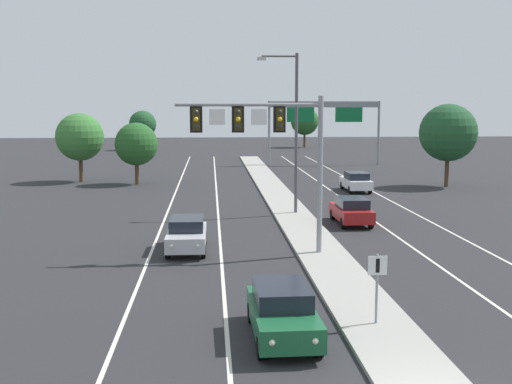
{
  "coord_description": "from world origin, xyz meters",
  "views": [
    {
      "loc": [
        -5.14,
        -13.51,
        6.88
      ],
      "look_at": [
        -3.2,
        13.87,
        3.2
      ],
      "focal_mm": 44.98,
      "sensor_mm": 36.0,
      "label": 1
    }
  ],
  "objects_px": {
    "car_receding_red": "(351,210)",
    "tree_far_right_b": "(448,133)",
    "car_receding_white": "(356,181)",
    "overhead_signal_mast": "(270,138)",
    "tree_far_left_b": "(80,137)",
    "tree_far_left_c": "(143,124)",
    "tree_far_left_a": "(136,144)",
    "highway_sign_gantry": "(325,112)",
    "car_oncoming_green": "(282,311)",
    "street_lamp_median": "(293,124)",
    "median_sign_post": "(377,278)",
    "car_oncoming_silver": "(187,234)",
    "tree_far_right_c": "(305,121)"
  },
  "relations": [
    {
      "from": "overhead_signal_mast",
      "to": "tree_far_left_c",
      "type": "xyz_separation_m",
      "value": [
        -13.36,
        73.78,
        -1.42
      ]
    },
    {
      "from": "car_receding_red",
      "to": "tree_far_right_b",
      "type": "xyz_separation_m",
      "value": [
        12.02,
        16.85,
        3.82
      ]
    },
    {
      "from": "car_receding_red",
      "to": "overhead_signal_mast",
      "type": "bearing_deg",
      "value": -125.69
    },
    {
      "from": "car_oncoming_silver",
      "to": "car_receding_red",
      "type": "bearing_deg",
      "value": 34.22
    },
    {
      "from": "tree_far_left_c",
      "to": "tree_far_left_a",
      "type": "relative_size",
      "value": 1.14
    },
    {
      "from": "car_oncoming_green",
      "to": "highway_sign_gantry",
      "type": "distance_m",
      "value": 57.76
    },
    {
      "from": "tree_far_left_c",
      "to": "car_receding_red",
      "type": "bearing_deg",
      "value": -74.03
    },
    {
      "from": "overhead_signal_mast",
      "to": "car_receding_red",
      "type": "height_order",
      "value": "overhead_signal_mast"
    },
    {
      "from": "median_sign_post",
      "to": "car_receding_white",
      "type": "bearing_deg",
      "value": 78.25
    },
    {
      "from": "car_oncoming_silver",
      "to": "car_receding_red",
      "type": "distance_m",
      "value": 11.36
    },
    {
      "from": "car_oncoming_green",
      "to": "car_oncoming_silver",
      "type": "height_order",
      "value": "same"
    },
    {
      "from": "car_receding_white",
      "to": "tree_far_right_b",
      "type": "xyz_separation_m",
      "value": [
        8.46,
        2.47,
        3.82
      ]
    },
    {
      "from": "car_oncoming_green",
      "to": "tree_far_left_a",
      "type": "xyz_separation_m",
      "value": [
        -8.62,
        38.72,
        2.75
      ]
    },
    {
      "from": "tree_far_left_a",
      "to": "tree_far_right_b",
      "type": "distance_m",
      "value": 27.03
    },
    {
      "from": "car_oncoming_green",
      "to": "tree_far_left_c",
      "type": "bearing_deg",
      "value": 98.61
    },
    {
      "from": "median_sign_post",
      "to": "car_receding_white",
      "type": "height_order",
      "value": "median_sign_post"
    },
    {
      "from": "car_oncoming_silver",
      "to": "tree_far_left_b",
      "type": "bearing_deg",
      "value": 110.17
    },
    {
      "from": "tree_far_left_a",
      "to": "tree_far_left_b",
      "type": "bearing_deg",
      "value": 156.45
    },
    {
      "from": "overhead_signal_mast",
      "to": "car_receding_white",
      "type": "relative_size",
      "value": 1.61
    },
    {
      "from": "tree_far_right_b",
      "to": "tree_far_left_b",
      "type": "xyz_separation_m",
      "value": [
        -32.11,
        5.89,
        -0.54
      ]
    },
    {
      "from": "street_lamp_median",
      "to": "tree_far_right_c",
      "type": "height_order",
      "value": "street_lamp_median"
    },
    {
      "from": "car_receding_red",
      "to": "tree_far_left_c",
      "type": "distance_m",
      "value": 68.79
    },
    {
      "from": "tree_far_right_c",
      "to": "car_receding_red",
      "type": "bearing_deg",
      "value": -96.12
    },
    {
      "from": "tree_far_left_c",
      "to": "car_oncoming_green",
      "type": "bearing_deg",
      "value": -81.39
    },
    {
      "from": "car_receding_white",
      "to": "tree_far_left_c",
      "type": "xyz_separation_m",
      "value": [
        -22.46,
        51.68,
        3.24
      ]
    },
    {
      "from": "car_receding_white",
      "to": "tree_far_right_b",
      "type": "distance_m",
      "value": 9.61
    },
    {
      "from": "tree_far_left_a",
      "to": "tree_far_left_b",
      "type": "relative_size",
      "value": 0.87
    },
    {
      "from": "overhead_signal_mast",
      "to": "car_receding_red",
      "type": "relative_size",
      "value": 1.61
    },
    {
      "from": "median_sign_post",
      "to": "tree_far_left_b",
      "type": "xyz_separation_m",
      "value": [
        -16.98,
        40.37,
        2.52
      ]
    },
    {
      "from": "highway_sign_gantry",
      "to": "tree_far_left_c",
      "type": "distance_m",
      "value": 36.93
    },
    {
      "from": "street_lamp_median",
      "to": "tree_far_left_a",
      "type": "xyz_separation_m",
      "value": [
        -11.7,
        16.88,
        -2.23
      ]
    },
    {
      "from": "highway_sign_gantry",
      "to": "tree_far_right_c",
      "type": "bearing_deg",
      "value": 85.72
    },
    {
      "from": "street_lamp_median",
      "to": "tree_far_left_a",
      "type": "relative_size",
      "value": 1.83
    },
    {
      "from": "street_lamp_median",
      "to": "tree_far_right_c",
      "type": "xyz_separation_m",
      "value": [
        10.58,
        66.8,
        -1.38
      ]
    },
    {
      "from": "car_receding_red",
      "to": "tree_far_left_c",
      "type": "height_order",
      "value": "tree_far_left_c"
    },
    {
      "from": "tree_far_left_a",
      "to": "tree_far_left_b",
      "type": "height_order",
      "value": "tree_far_left_b"
    },
    {
      "from": "car_oncoming_green",
      "to": "overhead_signal_mast",
      "type": "bearing_deg",
      "value": 86.87
    },
    {
      "from": "tree_far_right_b",
      "to": "tree_far_right_c",
      "type": "bearing_deg",
      "value": 94.8
    },
    {
      "from": "tree_far_left_a",
      "to": "car_receding_white",
      "type": "bearing_deg",
      "value": -18.23
    },
    {
      "from": "tree_far_left_a",
      "to": "highway_sign_gantry",
      "type": "bearing_deg",
      "value": 41.66
    },
    {
      "from": "car_receding_red",
      "to": "tree_far_left_a",
      "type": "distance_m",
      "value": 25.33
    },
    {
      "from": "car_receding_red",
      "to": "tree_far_left_c",
      "type": "bearing_deg",
      "value": 105.97
    },
    {
      "from": "car_oncoming_green",
      "to": "car_receding_red",
      "type": "relative_size",
      "value": 1.0
    },
    {
      "from": "median_sign_post",
      "to": "car_receding_white",
      "type": "relative_size",
      "value": 0.49
    },
    {
      "from": "street_lamp_median",
      "to": "tree_far_right_c",
      "type": "bearing_deg",
      "value": 81.0
    },
    {
      "from": "car_oncoming_silver",
      "to": "tree_far_right_b",
      "type": "distance_m",
      "value": 31.83
    },
    {
      "from": "car_receding_red",
      "to": "car_receding_white",
      "type": "relative_size",
      "value": 1.0
    },
    {
      "from": "highway_sign_gantry",
      "to": "tree_far_left_c",
      "type": "bearing_deg",
      "value": 130.67
    },
    {
      "from": "tree_far_right_b",
      "to": "tree_far_left_b",
      "type": "height_order",
      "value": "tree_far_right_b"
    },
    {
      "from": "highway_sign_gantry",
      "to": "tree_far_left_a",
      "type": "distance_m",
      "value": 26.73
    }
  ]
}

